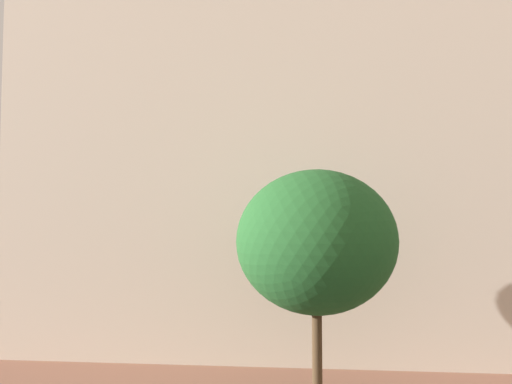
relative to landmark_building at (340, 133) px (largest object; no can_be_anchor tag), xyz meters
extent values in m
cube|color=beige|center=(0.06, 0.24, -1.55)|extent=(28.12, 15.97, 17.11)
cube|color=beige|center=(-0.83, 0.24, 4.19)|extent=(4.69, 4.69, 28.60)
cylinder|color=beige|center=(-12.49, -6.25, -0.24)|extent=(2.80, 2.80, 19.75)
cylinder|color=#4C3823|center=(-1.25, -12.05, -8.67)|extent=(0.30, 0.30, 2.89)
ellipsoid|color=#235B28|center=(-1.25, -12.05, -5.31)|extent=(4.79, 4.79, 4.31)
camera|label=1|loc=(-1.25, -28.55, -4.87)|focal=38.52mm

